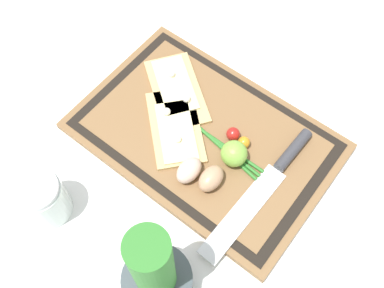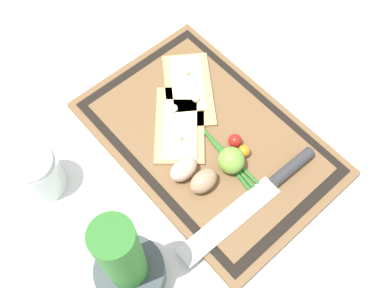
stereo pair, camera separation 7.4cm
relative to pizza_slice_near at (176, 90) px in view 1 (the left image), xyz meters
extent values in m
plane|color=white|center=(-0.11, 0.04, -0.02)|extent=(6.00, 6.00, 0.00)
cube|color=brown|center=(-0.11, 0.04, -0.02)|extent=(0.50, 0.33, 0.02)
cube|color=black|center=(-0.11, 0.04, -0.01)|extent=(0.47, 0.31, 0.00)
cube|color=brown|center=(-0.11, 0.04, -0.01)|extent=(0.43, 0.27, 0.00)
cube|color=tan|center=(0.00, 0.00, 0.00)|extent=(0.21, 0.19, 0.01)
cube|color=beige|center=(0.01, -0.01, 0.00)|extent=(0.16, 0.14, 0.00)
sphere|color=silver|center=(-0.04, 0.01, 0.01)|extent=(0.02, 0.02, 0.02)
sphere|color=silver|center=(0.03, -0.02, 0.01)|extent=(0.01, 0.01, 0.01)
cube|color=tan|center=(-0.05, 0.07, 0.00)|extent=(0.20, 0.19, 0.01)
cube|color=beige|center=(-0.06, 0.08, 0.00)|extent=(0.15, 0.14, 0.00)
sphere|color=silver|center=(-0.02, 0.06, 0.01)|extent=(0.02, 0.02, 0.02)
sphere|color=silver|center=(-0.08, 0.09, 0.01)|extent=(0.01, 0.01, 0.01)
cube|color=silver|center=(-0.26, 0.13, 0.00)|extent=(0.05, 0.22, 0.00)
cylinder|color=#38383D|center=(-0.27, -0.03, 0.01)|extent=(0.02, 0.10, 0.02)
ellipsoid|color=tan|center=(-0.18, 0.12, 0.01)|extent=(0.04, 0.06, 0.04)
ellipsoid|color=beige|center=(-0.14, 0.13, 0.01)|extent=(0.04, 0.06, 0.04)
sphere|color=#7FB742|center=(-0.19, 0.06, 0.02)|extent=(0.05, 0.05, 0.05)
sphere|color=red|center=(-0.16, 0.02, 0.01)|extent=(0.03, 0.03, 0.03)
sphere|color=orange|center=(-0.18, 0.02, 0.01)|extent=(0.02, 0.02, 0.02)
cylinder|color=#2D7528|center=(-0.11, 0.04, 0.00)|extent=(0.27, 0.05, 0.01)
cylinder|color=#2D7528|center=(-0.11, 0.04, 0.00)|extent=(0.28, 0.03, 0.01)
cylinder|color=#2D7528|center=(-0.11, 0.04, 0.00)|extent=(0.28, 0.01, 0.01)
cylinder|color=#3D474C|center=(-0.22, 0.32, 0.01)|extent=(0.12, 0.12, 0.06)
cylinder|color=#2D7528|center=(-0.22, 0.32, 0.11)|extent=(0.06, 0.06, 0.21)
cylinder|color=silver|center=(0.03, 0.34, 0.02)|extent=(0.08, 0.08, 0.09)
cylinder|color=#B73323|center=(0.03, 0.34, -0.01)|extent=(0.07, 0.07, 0.03)
cylinder|color=silver|center=(0.03, 0.34, 0.07)|extent=(0.08, 0.08, 0.01)
camera|label=1|loc=(-0.36, 0.41, 0.77)|focal=42.00mm
camera|label=2|loc=(-0.41, 0.36, 0.77)|focal=42.00mm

